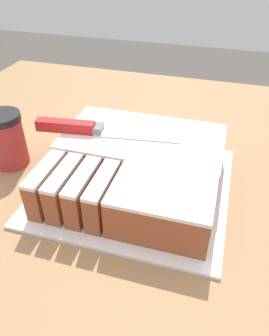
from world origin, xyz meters
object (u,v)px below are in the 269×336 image
at_px(cake_board, 134,185).
at_px(knife, 82,128).
at_px(cake, 138,167).
at_px(coffee_cup, 7,139).

distance_m(cake_board, knife, 0.15).
xyz_separation_m(cake_board, knife, (-0.12, 0.04, 0.09)).
relative_size(cake_board, knife, 1.25).
distance_m(cake, knife, 0.14).
relative_size(cake_board, coffee_cup, 3.09).
relative_size(cake, coffee_cup, 2.68).
bearing_deg(cake, knife, 165.92).
distance_m(cake, coffee_cup, 0.28).
bearing_deg(knife, cake_board, -24.18).
bearing_deg(cake_board, coffee_cup, 179.56).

